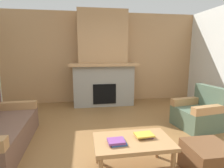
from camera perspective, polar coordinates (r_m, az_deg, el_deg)
ground at (r=3.13m, az=2.70°, el=-19.46°), size 9.00×9.00×0.00m
wall_back_wood_panel at (r=5.69m, az=-3.30°, el=8.17°), size 6.00×0.12×2.70m
fireplace at (r=5.33m, az=-2.89°, el=6.03°), size 1.90×0.82×2.70m
armchair at (r=4.18m, az=25.61°, el=-8.33°), size 0.86×0.86×0.85m
coffee_table at (r=2.48m, az=6.59°, el=-18.11°), size 1.00×0.60×0.43m
ottoman at (r=2.75m, az=27.82°, el=-20.37°), size 0.52×0.52×0.40m
book_stack_near_edge at (r=2.35m, az=1.55°, el=-17.59°), size 0.23×0.22×0.05m
book_stack_center at (r=2.54m, az=10.25°, el=-15.43°), size 0.26×0.22×0.05m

